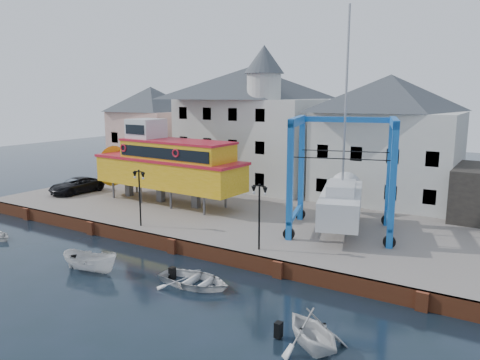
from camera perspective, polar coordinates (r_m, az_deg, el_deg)
The scene contains 14 objects.
ground at distance 32.24m, azimuth -8.20°, elevation -8.80°, with size 140.00×140.00×0.00m, color #15232C.
hardstanding at distance 40.74m, azimuth 1.78°, elevation -3.82°, with size 44.00×22.00×1.00m, color slate.
quay_wall at distance 32.15m, azimuth -8.10°, elevation -7.91°, with size 44.00×0.47×1.00m.
building_pink at distance 56.02m, azimuth -10.69°, elevation 5.83°, with size 8.00×7.00×10.30m.
building_white_main at distance 48.40m, azimuth 1.22°, elevation 6.70°, with size 14.00×8.30×14.00m.
building_white_right at distance 43.69m, azimuth 17.55°, elevation 4.80°, with size 12.00×8.00×11.20m.
lamp_post_left at distance 34.62m, azimuth -12.19°, elevation -0.42°, with size 1.12×0.32×4.20m.
lamp_post_right at distance 28.70m, azimuth 2.37°, elevation -2.45°, with size 1.12×0.32×4.20m.
tour_boat at distance 42.10m, azimuth -9.72°, elevation 2.01°, with size 17.03×4.83×7.34m.
travel_lift at distance 34.09m, azimuth 12.36°, elevation -1.65°, with size 8.46×10.51×15.39m.
van at distance 48.28m, azimuth -19.33°, elevation -0.62°, with size 2.47×5.35×1.49m, color black.
motorboat_a at distance 30.23m, azimuth -17.69°, elevation -10.56°, with size 1.41×3.74×1.45m, color silver.
motorboat_b at distance 27.01m, azimuth -5.56°, elevation -12.69°, with size 3.11×4.35×0.90m, color silver.
motorboat_c at distance 21.26m, azimuth 8.77°, elevation -19.62°, with size 3.01×3.49×1.84m, color silver.
Camera 1 is at (19.73, -23.16, 10.68)m, focal length 35.00 mm.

